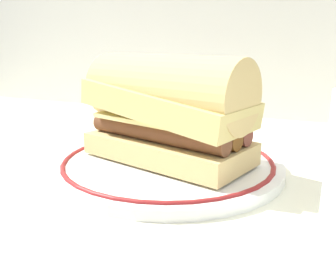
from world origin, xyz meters
The scene contains 3 objects.
ground_plane centered at (0.00, 0.00, 0.00)m, with size 1.50×1.50×0.00m, color #EEEACC.
plate centered at (-0.01, -0.02, 0.01)m, with size 0.28×0.28×0.01m.
sausage_sandwich centered at (-0.01, -0.02, 0.08)m, with size 0.22×0.15×0.13m.
Camera 1 is at (0.16, -0.42, 0.16)m, focal length 39.97 mm.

